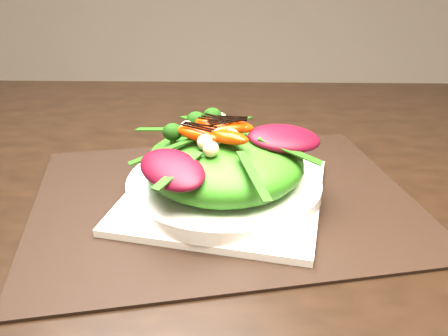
{
  "coord_description": "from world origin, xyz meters",
  "views": [
    {
      "loc": [
        0.21,
        -0.65,
        1.06
      ],
      "look_at": [
        0.2,
        -0.11,
        0.8
      ],
      "focal_mm": 38.0,
      "sensor_mm": 36.0,
      "label": 1
    }
  ],
  "objects_px": {
    "placemat": "(224,199)",
    "salad_bowl": "(224,185)",
    "orange_segment": "(211,125)",
    "lettuce_mound": "(224,163)",
    "plate_base": "(224,194)",
    "dining_table": "(96,173)"
  },
  "relations": [
    {
      "from": "dining_table",
      "to": "lettuce_mound",
      "type": "xyz_separation_m",
      "value": [
        0.2,
        -0.11,
        0.07
      ]
    },
    {
      "from": "placemat",
      "to": "salad_bowl",
      "type": "xyz_separation_m",
      "value": [
        0.0,
        0.0,
        0.02
      ]
    },
    {
      "from": "dining_table",
      "to": "lettuce_mound",
      "type": "height_order",
      "value": "dining_table"
    },
    {
      "from": "placemat",
      "to": "salad_bowl",
      "type": "distance_m",
      "value": 0.02
    },
    {
      "from": "placemat",
      "to": "plate_base",
      "type": "bearing_deg",
      "value": -45.0
    },
    {
      "from": "salad_bowl",
      "to": "lettuce_mound",
      "type": "height_order",
      "value": "lettuce_mound"
    },
    {
      "from": "salad_bowl",
      "to": "orange_segment",
      "type": "distance_m",
      "value": 0.08
    },
    {
      "from": "salad_bowl",
      "to": "plate_base",
      "type": "bearing_deg",
      "value": -90.0
    },
    {
      "from": "dining_table",
      "to": "placemat",
      "type": "distance_m",
      "value": 0.23
    },
    {
      "from": "orange_segment",
      "to": "lettuce_mound",
      "type": "bearing_deg",
      "value": -60.4
    },
    {
      "from": "dining_table",
      "to": "plate_base",
      "type": "xyz_separation_m",
      "value": [
        0.2,
        -0.11,
        0.03
      ]
    },
    {
      "from": "dining_table",
      "to": "salad_bowl",
      "type": "xyz_separation_m",
      "value": [
        0.2,
        -0.11,
        0.04
      ]
    },
    {
      "from": "lettuce_mound",
      "to": "placemat",
      "type": "bearing_deg",
      "value": 153.43
    },
    {
      "from": "placemat",
      "to": "orange_segment",
      "type": "height_order",
      "value": "orange_segment"
    },
    {
      "from": "plate_base",
      "to": "orange_segment",
      "type": "distance_m",
      "value": 0.09
    },
    {
      "from": "placemat",
      "to": "plate_base",
      "type": "height_order",
      "value": "plate_base"
    },
    {
      "from": "plate_base",
      "to": "orange_segment",
      "type": "height_order",
      "value": "orange_segment"
    },
    {
      "from": "dining_table",
      "to": "salad_bowl",
      "type": "relative_size",
      "value": 6.47
    },
    {
      "from": "salad_bowl",
      "to": "orange_segment",
      "type": "relative_size",
      "value": 4.12
    },
    {
      "from": "plate_base",
      "to": "placemat",
      "type": "bearing_deg",
      "value": 135.0
    },
    {
      "from": "plate_base",
      "to": "lettuce_mound",
      "type": "bearing_deg",
      "value": 90.0
    },
    {
      "from": "plate_base",
      "to": "salad_bowl",
      "type": "height_order",
      "value": "salad_bowl"
    }
  ]
}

